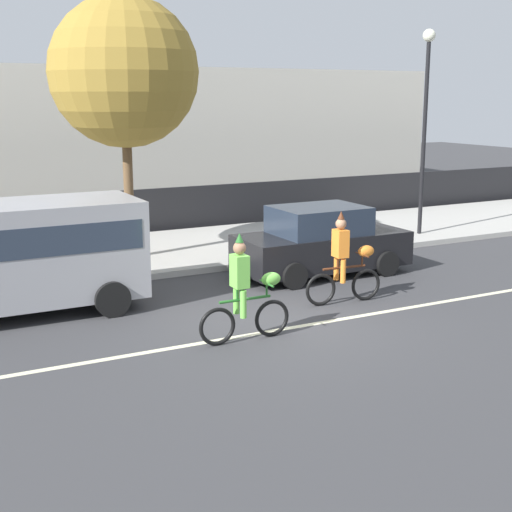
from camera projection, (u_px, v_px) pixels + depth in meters
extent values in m
plane|color=#38383A|center=(276.00, 321.00, 13.49)|extent=(80.00, 80.00, 0.00)
cube|color=beige|center=(289.00, 328.00, 13.06)|extent=(36.00, 0.14, 0.01)
cube|color=#ADAAA3|center=(158.00, 252.00, 19.09)|extent=(60.00, 5.00, 0.15)
cube|color=black|center=(124.00, 214.00, 21.46)|extent=(40.00, 0.08, 1.40)
cube|color=beige|center=(89.00, 135.00, 29.07)|extent=(28.00, 8.00, 5.23)
torus|color=black|center=(272.00, 318.00, 12.56)|extent=(0.67, 0.08, 0.67)
torus|color=black|center=(217.00, 327.00, 12.10)|extent=(0.67, 0.08, 0.67)
cylinder|color=#266626|center=(245.00, 299.00, 12.23)|extent=(0.97, 0.07, 0.05)
cylinder|color=#266626|center=(237.00, 295.00, 12.15)|extent=(0.04, 0.04, 0.18)
cylinder|color=#266626|center=(267.00, 290.00, 12.39)|extent=(0.04, 0.04, 0.23)
cylinder|color=#266626|center=(267.00, 283.00, 12.37)|extent=(0.04, 0.50, 0.03)
ellipsoid|color=#72CC4C|center=(271.00, 279.00, 12.39)|extent=(0.36, 0.21, 0.24)
cube|color=#72CC4C|center=(240.00, 271.00, 12.08)|extent=(0.25, 0.32, 0.56)
sphere|color=#9E7051|center=(239.00, 248.00, 11.99)|extent=(0.22, 0.22, 0.22)
cone|color=#266626|center=(239.00, 238.00, 11.95)|extent=(0.14, 0.14, 0.16)
cylinder|color=#72CC4C|center=(243.00, 304.00, 12.08)|extent=(0.11, 0.11, 0.48)
cylinder|color=#72CC4C|center=(236.00, 300.00, 12.32)|extent=(0.11, 0.11, 0.48)
torus|color=black|center=(366.00, 285.00, 14.79)|extent=(0.67, 0.13, 0.67)
torus|color=black|center=(321.00, 290.00, 14.40)|extent=(0.67, 0.13, 0.67)
cylinder|color=#4C2614|center=(344.00, 267.00, 14.50)|extent=(0.97, 0.14, 0.05)
cylinder|color=#4C2614|center=(338.00, 264.00, 14.43)|extent=(0.04, 0.04, 0.18)
cylinder|color=#4C2614|center=(362.00, 260.00, 14.63)|extent=(0.04, 0.04, 0.23)
cylinder|color=#4C2614|center=(362.00, 255.00, 14.61)|extent=(0.08, 0.50, 0.03)
ellipsoid|color=orange|center=(366.00, 251.00, 14.62)|extent=(0.38, 0.23, 0.24)
cube|color=orange|center=(340.00, 243.00, 14.35)|extent=(0.27, 0.34, 0.56)
sphere|color=#9E7051|center=(341.00, 224.00, 14.27)|extent=(0.22, 0.22, 0.22)
cone|color=#4C2614|center=(341.00, 215.00, 14.23)|extent=(0.14, 0.14, 0.16)
cylinder|color=orange|center=(343.00, 271.00, 14.35)|extent=(0.11, 0.11, 0.48)
cylinder|color=orange|center=(336.00, 268.00, 14.60)|extent=(0.11, 0.11, 0.48)
cube|color=#99999E|center=(8.00, 253.00, 13.58)|extent=(5.00, 2.00, 1.90)
cube|color=#283342|center=(28.00, 233.00, 13.69)|extent=(3.90, 2.02, 0.56)
cylinder|color=black|center=(112.00, 299.00, 13.68)|extent=(0.70, 0.22, 0.70)
cylinder|color=black|center=(86.00, 276.00, 15.41)|extent=(0.70, 0.22, 0.70)
cube|color=black|center=(322.00, 250.00, 16.90)|extent=(4.10, 1.72, 0.80)
cube|color=#232D3D|center=(319.00, 220.00, 16.70)|extent=(2.10, 1.58, 0.64)
cylinder|color=black|center=(387.00, 264.00, 16.80)|extent=(0.60, 0.20, 0.60)
cylinder|color=black|center=(345.00, 250.00, 18.29)|extent=(0.60, 0.20, 0.60)
cylinder|color=black|center=(294.00, 276.00, 15.65)|extent=(0.60, 0.20, 0.60)
cylinder|color=black|center=(258.00, 260.00, 17.14)|extent=(0.60, 0.20, 0.60)
cylinder|color=black|center=(424.00, 140.00, 20.69)|extent=(0.12, 0.12, 5.50)
sphere|color=#EAEACC|center=(429.00, 35.00, 20.05)|extent=(0.36, 0.36, 0.36)
cylinder|color=brown|center=(129.00, 193.00, 17.80)|extent=(0.24, 0.24, 3.31)
sphere|color=olive|center=(124.00, 72.00, 17.16)|extent=(3.64, 3.64, 3.64)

